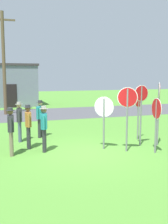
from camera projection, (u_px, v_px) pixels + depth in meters
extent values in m
plane|color=#518E33|center=(84.00, 152.00, 10.09)|extent=(80.00, 80.00, 0.00)
cube|color=#4C4C51|center=(39.00, 114.00, 20.20)|extent=(60.00, 6.40, 0.01)
cube|color=slate|center=(9.00, 86.00, 25.83)|extent=(5.02, 4.09, 3.75)
cube|color=#383333|center=(8.00, 65.00, 25.57)|extent=(5.22, 4.29, 0.20)
cube|color=black|center=(11.00, 96.00, 24.00)|extent=(1.10, 0.08, 2.10)
cylinder|color=brown|center=(4.00, 64.00, 19.49)|extent=(0.24, 0.24, 7.40)
cube|color=brown|center=(2.00, 20.00, 19.07)|extent=(1.80, 0.12, 0.12)
cylinder|color=slate|center=(156.00, 127.00, 9.91)|extent=(0.08, 0.08, 1.99)
cylinder|color=white|center=(157.00, 109.00, 9.82)|extent=(0.12, 0.78, 0.79)
cylinder|color=red|center=(156.00, 109.00, 9.82)|extent=(0.11, 0.73, 0.73)
cylinder|color=slate|center=(138.00, 117.00, 12.01)|extent=(0.09, 0.09, 2.03)
cylinder|color=white|center=(139.00, 100.00, 11.91)|extent=(0.55, 0.31, 0.62)
cylinder|color=red|center=(139.00, 100.00, 11.90)|extent=(0.51, 0.29, 0.57)
cylinder|color=slate|center=(158.00, 115.00, 10.96)|extent=(0.10, 0.10, 2.54)
cylinder|color=white|center=(159.00, 90.00, 10.82)|extent=(0.33, 0.56, 0.64)
cylinder|color=red|center=(159.00, 90.00, 10.82)|extent=(0.31, 0.52, 0.59)
cylinder|color=slate|center=(141.00, 116.00, 10.92)|extent=(0.08, 0.08, 2.43)
cylinder|color=white|center=(141.00, 93.00, 10.80)|extent=(0.65, 0.08, 0.66)
cylinder|color=red|center=(142.00, 93.00, 10.79)|extent=(0.61, 0.08, 0.61)
cylinder|color=slate|center=(127.00, 121.00, 10.07)|extent=(0.09, 0.09, 2.37)
cylinder|color=white|center=(128.00, 97.00, 9.95)|extent=(0.68, 0.35, 0.76)
cylinder|color=red|center=(128.00, 97.00, 9.94)|extent=(0.63, 0.33, 0.70)
cylinder|color=slate|center=(104.00, 124.00, 10.42)|extent=(0.12, 0.12, 1.99)
cylinder|color=white|center=(104.00, 107.00, 10.33)|extent=(0.59, 0.54, 0.78)
cylinder|color=red|center=(104.00, 107.00, 10.34)|extent=(0.55, 0.50, 0.72)
cylinder|color=#2D2D33|center=(45.00, 139.00, 10.25)|extent=(0.14, 0.14, 0.88)
cylinder|color=#2D2D33|center=(44.00, 141.00, 10.03)|extent=(0.14, 0.14, 0.88)
cube|color=teal|center=(44.00, 121.00, 10.04)|extent=(0.30, 0.40, 0.58)
cylinder|color=teal|center=(44.00, 121.00, 10.28)|extent=(0.09, 0.09, 0.52)
cylinder|color=teal|center=(44.00, 123.00, 9.81)|extent=(0.09, 0.09, 0.52)
sphere|color=brown|center=(44.00, 110.00, 9.99)|extent=(0.21, 0.21, 0.21)
cylinder|color=gray|center=(44.00, 109.00, 9.98)|extent=(0.31, 0.31, 0.02)
cylinder|color=gray|center=(44.00, 107.00, 9.97)|extent=(0.19, 0.19, 0.09)
cylinder|color=#7A6B56|center=(11.00, 143.00, 9.76)|extent=(0.14, 0.14, 0.88)
cylinder|color=#7A6B56|center=(11.00, 144.00, 9.55)|extent=(0.14, 0.14, 0.88)
cube|color=#333338|center=(11.00, 123.00, 9.56)|extent=(0.23, 0.37, 0.58)
cylinder|color=#333338|center=(11.00, 123.00, 9.79)|extent=(0.09, 0.09, 0.52)
cylinder|color=#333338|center=(11.00, 125.00, 9.33)|extent=(0.09, 0.09, 0.52)
sphere|color=brown|center=(10.00, 112.00, 9.50)|extent=(0.21, 0.21, 0.21)
cylinder|color=#333338|center=(10.00, 110.00, 9.49)|extent=(0.32, 0.31, 0.02)
cylinder|color=#333338|center=(10.00, 109.00, 9.49)|extent=(0.19, 0.19, 0.09)
cylinder|color=#4C5670|center=(20.00, 131.00, 11.79)|extent=(0.14, 0.14, 0.88)
cylinder|color=#4C5670|center=(20.00, 132.00, 11.58)|extent=(0.14, 0.14, 0.88)
cube|color=#333338|center=(19.00, 115.00, 11.59)|extent=(0.27, 0.39, 0.58)
cylinder|color=#333338|center=(20.00, 115.00, 11.82)|extent=(0.09, 0.09, 0.52)
cylinder|color=#333338|center=(19.00, 116.00, 11.36)|extent=(0.09, 0.09, 0.52)
sphere|color=tan|center=(19.00, 105.00, 11.53)|extent=(0.21, 0.21, 0.21)
cylinder|color=gray|center=(19.00, 104.00, 11.52)|extent=(0.32, 0.32, 0.02)
cylinder|color=gray|center=(19.00, 103.00, 11.52)|extent=(0.19, 0.19, 0.09)
cylinder|color=#2D2D33|center=(28.00, 137.00, 10.69)|extent=(0.14, 0.14, 0.88)
cylinder|color=#2D2D33|center=(29.00, 138.00, 10.48)|extent=(0.14, 0.14, 0.88)
cube|color=#B27533|center=(28.00, 119.00, 10.48)|extent=(0.23, 0.37, 0.58)
cylinder|color=#B27533|center=(28.00, 119.00, 10.71)|extent=(0.09, 0.09, 0.52)
cylinder|color=#B27533|center=(29.00, 121.00, 10.26)|extent=(0.09, 0.09, 0.52)
sphere|color=brown|center=(28.00, 109.00, 10.43)|extent=(0.21, 0.21, 0.21)
cylinder|color=#333338|center=(28.00, 107.00, 10.42)|extent=(0.31, 0.31, 0.02)
cylinder|color=#333338|center=(28.00, 106.00, 10.41)|extent=(0.19, 0.19, 0.09)
cylinder|color=#2D2D33|center=(42.00, 128.00, 12.59)|extent=(0.14, 0.14, 0.88)
cylinder|color=#2D2D33|center=(39.00, 128.00, 12.39)|extent=(0.14, 0.14, 0.88)
cube|color=teal|center=(40.00, 112.00, 12.39)|extent=(0.40, 0.42, 0.58)
cylinder|color=teal|center=(43.00, 112.00, 12.62)|extent=(0.09, 0.09, 0.52)
cylinder|color=teal|center=(38.00, 114.00, 12.17)|extent=(0.09, 0.09, 0.52)
sphere|color=tan|center=(40.00, 104.00, 12.34)|extent=(0.21, 0.21, 0.21)
cylinder|color=#333338|center=(40.00, 102.00, 12.33)|extent=(0.31, 0.32, 0.02)
cylinder|color=#333338|center=(40.00, 101.00, 12.32)|extent=(0.19, 0.19, 0.09)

